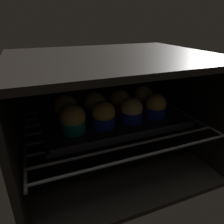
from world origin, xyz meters
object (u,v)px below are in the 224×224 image
at_px(muffin_row0_col1, 104,116).
at_px(muffin_row1_col2, 120,101).
at_px(muffin_row0_col2, 132,111).
at_px(muffin_row0_col3, 155,106).
at_px(muffin_row1_col1, 95,105).
at_px(muffin_row0_col0, 73,119).
at_px(muffin_row1_col0, 66,108).
at_px(muffin_row1_col3, 143,97).
at_px(baking_tray, 112,119).

xyz_separation_m(muffin_row0_col1, muffin_row1_col2, (0.09, 0.09, -0.00)).
height_order(muffin_row0_col2, muffin_row1_col2, muffin_row0_col2).
distance_m(muffin_row0_col3, muffin_row1_col1, 0.20).
bearing_deg(muffin_row0_col2, muffin_row0_col0, 179.65).
bearing_deg(muffin_row1_col0, muffin_row0_col2, -25.16).
distance_m(muffin_row1_col2, muffin_row1_col3, 0.09).
bearing_deg(muffin_row1_col2, muffin_row0_col1, -134.87).
bearing_deg(muffin_row0_col1, muffin_row1_col3, 26.13).
xyz_separation_m(muffin_row0_col2, muffin_row1_col3, (0.09, 0.09, 0.00)).
xyz_separation_m(muffin_row0_col0, muffin_row1_col2, (0.18, 0.09, -0.00)).
distance_m(muffin_row1_col0, muffin_row1_col3, 0.27).
bearing_deg(muffin_row1_col0, muffin_row1_col2, 0.69).
height_order(muffin_row0_col0, muffin_row1_col0, muffin_row0_col0).
distance_m(baking_tray, muffin_row1_col3, 0.15).
bearing_deg(muffin_row0_col0, muffin_row1_col0, 92.13).
bearing_deg(muffin_row0_col2, muffin_row1_col2, 90.22).
relative_size(muffin_row0_col1, muffin_row1_col3, 0.99).
bearing_deg(muffin_row0_col0, muffin_row1_col2, 25.87).
bearing_deg(muffin_row0_col0, muffin_row1_col3, 17.32).
distance_m(muffin_row0_col3, muffin_row1_col2, 0.12).
bearing_deg(muffin_row1_col3, muffin_row0_col2, -136.10).
bearing_deg(muffin_row0_col1, muffin_row1_col0, 135.66).
xyz_separation_m(baking_tray, muffin_row0_col0, (-0.13, -0.04, 0.04)).
height_order(muffin_row1_col1, muffin_row1_col3, muffin_row1_col3).
height_order(muffin_row0_col1, muffin_row0_col2, muffin_row0_col1).
distance_m(muffin_row0_col0, muffin_row0_col1, 0.09).
bearing_deg(muffin_row1_col2, baking_tray, -135.89).
xyz_separation_m(muffin_row0_col2, muffin_row1_col1, (-0.09, 0.09, 0.00)).
height_order(muffin_row0_col0, muffin_row1_col2, muffin_row0_col0).
height_order(muffin_row0_col2, muffin_row1_col1, same).
bearing_deg(muffin_row0_col3, muffin_row1_col2, 135.47).
xyz_separation_m(baking_tray, muffin_row1_col0, (-0.14, 0.04, 0.04)).
relative_size(muffin_row0_col2, muffin_row1_col1, 0.99).
relative_size(muffin_row0_col1, muffin_row0_col3, 1.03).
distance_m(muffin_row0_col0, muffin_row1_col0, 0.09).
xyz_separation_m(muffin_row0_col0, muffin_row1_col0, (-0.00, 0.09, 0.00)).
bearing_deg(muffin_row1_col1, muffin_row0_col3, -26.02).
height_order(muffin_row0_col0, muffin_row1_col1, muffin_row0_col0).
bearing_deg(muffin_row1_col2, muffin_row1_col1, 179.75).
distance_m(muffin_row0_col0, muffin_row1_col3, 0.28).
bearing_deg(muffin_row0_col0, muffin_row0_col1, -2.94).
distance_m(muffin_row1_col1, muffin_row1_col2, 0.09).
xyz_separation_m(muffin_row0_col2, muffin_row1_col0, (-0.19, 0.09, 0.00)).
bearing_deg(muffin_row1_col2, muffin_row0_col3, -44.53).
bearing_deg(muffin_row1_col3, muffin_row0_col3, -90.78).
xyz_separation_m(muffin_row1_col1, muffin_row1_col3, (0.18, -0.00, 0.00)).
xyz_separation_m(muffin_row1_col0, muffin_row1_col2, (0.19, 0.00, -0.00)).
height_order(muffin_row0_col1, muffin_row1_col0, muffin_row1_col0).
relative_size(baking_tray, muffin_row1_col0, 5.35).
bearing_deg(muffin_row1_col3, muffin_row1_col0, 179.71).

